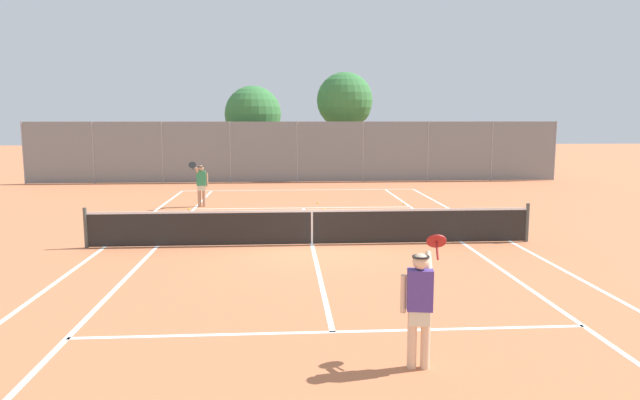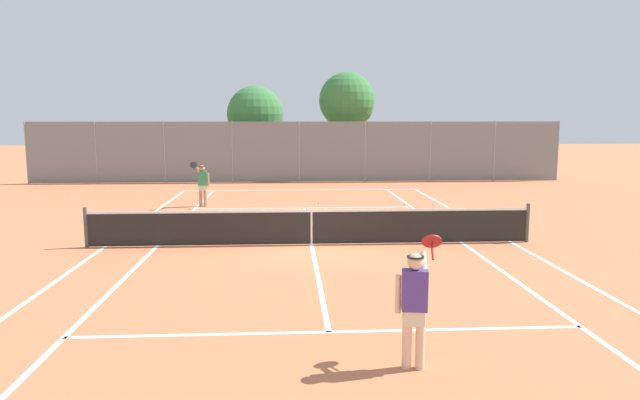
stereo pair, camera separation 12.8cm
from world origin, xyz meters
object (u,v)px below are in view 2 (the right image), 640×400
Objects in this scene: loose_tennis_ball_2 at (405,204)px; loose_tennis_ball_3 at (426,228)px; tree_behind_right at (349,102)px; player_far_left at (202,183)px; tennis_net at (312,226)px; loose_tennis_ball_4 at (319,203)px; loose_tennis_ball_5 at (190,209)px; loose_tennis_ball_1 at (325,209)px; player_near_side at (415,302)px; tree_behind_left at (254,115)px.

loose_tennis_ball_2 and loose_tennis_ball_3 have the same top height.
tree_behind_right reaches higher than loose_tennis_ball_2.
player_far_left is 9.12m from loose_tennis_ball_3.
loose_tennis_ball_3 is at bearing 27.72° from tennis_net.
player_far_left reaches higher than loose_tennis_ball_3.
player_far_left is at bearing -173.30° from loose_tennis_ball_4.
loose_tennis_ball_3 is (3.60, 1.89, -0.48)m from tennis_net.
loose_tennis_ball_5 is at bearing -174.33° from loose_tennis_ball_2.
loose_tennis_ball_2 is 1.00× the size of loose_tennis_ball_4.
tennis_net reaches higher than loose_tennis_ball_3.
loose_tennis_ball_1 is 1.00× the size of loose_tennis_ball_3.
tennis_net is at bearing -152.28° from loose_tennis_ball_3.
player_near_side is at bearing -82.27° from tennis_net.
player_near_side reaches higher than loose_tennis_ball_1.
tree_behind_left is (-6.11, 15.98, 3.53)m from loose_tennis_ball_3.
loose_tennis_ball_1 is (0.74, 5.81, -0.48)m from tennis_net.
player_far_left reaches higher than loose_tennis_ball_2.
player_far_left reaches higher than loose_tennis_ball_4.
tennis_net is 18.43m from tree_behind_right.
loose_tennis_ball_5 is at bearing 175.09° from loose_tennis_ball_1.
player_near_side reaches higher than loose_tennis_ball_3.
player_near_side is 26.02m from tree_behind_left.
tennis_net is at bearing 97.73° from player_near_side.
loose_tennis_ball_2 is 11.61m from tree_behind_right.
loose_tennis_ball_2 is at bearing -58.90° from tree_behind_left.
loose_tennis_ball_5 is at bearing 110.84° from player_near_side.
loose_tennis_ball_1 and loose_tennis_ball_3 have the same top height.
player_near_side is 15.57m from player_far_left.
player_far_left reaches higher than loose_tennis_ball_1.
tree_behind_left is at bearing 121.10° from loose_tennis_ball_2.
loose_tennis_ball_1 is 4.85m from loose_tennis_ball_3.
loose_tennis_ball_5 is (-5.02, 0.43, 0.00)m from loose_tennis_ball_1.
tree_behind_right is (6.81, 10.81, 3.40)m from player_far_left.
loose_tennis_ball_3 is 9.00m from loose_tennis_ball_5.
tree_behind_left is at bearing 81.33° from loose_tennis_ball_5.
player_far_left is 7.97m from loose_tennis_ball_2.
player_far_left is 26.88× the size of loose_tennis_ball_1.
loose_tennis_ball_3 is at bearing 75.22° from player_near_side.
tennis_net reaches higher than loose_tennis_ball_4.
player_far_left is 4.64m from loose_tennis_ball_4.
loose_tennis_ball_4 is at bearing -102.51° from tree_behind_right.
tennis_net is 18.30m from tree_behind_left.
tree_behind_left is (-3.25, 12.06, 3.53)m from loose_tennis_ball_1.
player_near_side is at bearing -88.35° from loose_tennis_ball_4.
player_far_left reaches higher than tennis_net.
loose_tennis_ball_1 is 1.00× the size of loose_tennis_ball_5.
tree_behind_left reaches higher than loose_tennis_ball_2.
loose_tennis_ball_3 is (2.55, 9.66, -0.89)m from player_near_side.
loose_tennis_ball_1 is at bearing -100.19° from tree_behind_right.
loose_tennis_ball_1 is 1.71m from loose_tennis_ball_4.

